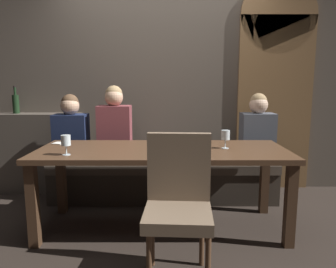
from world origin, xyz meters
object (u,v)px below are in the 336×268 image
(diner_bearded, at_px, (113,126))
(dessert_plate, at_px, (159,142))
(banquette_bench, at_px, (162,180))
(chair_near_side, at_px, (177,197))
(wine_glass_near_left, at_px, (64,141))
(diner_far_end, at_px, (256,129))
(wine_bottle_dark_red, at_px, (14,103))
(diner_redhead, at_px, (70,130))
(wine_glass_end_right, at_px, (224,135))
(fork_on_table, at_px, (173,143))
(wine_glass_far_left, at_px, (181,141))
(dining_table, at_px, (161,158))

(diner_bearded, distance_m, dessert_plate, 0.71)
(banquette_bench, bearing_deg, chair_near_side, -85.11)
(wine_glass_near_left, distance_m, dessert_plate, 0.90)
(diner_far_end, xyz_separation_m, wine_bottle_dark_red, (-2.80, 0.32, 0.27))
(banquette_bench, distance_m, chair_near_side, 1.46)
(diner_redhead, xyz_separation_m, diner_far_end, (2.06, 0.02, 0.00))
(wine_glass_end_right, bearing_deg, diner_bearded, 147.06)
(wine_glass_end_right, xyz_separation_m, fork_on_table, (-0.45, 0.24, -0.11))
(dessert_plate, bearing_deg, diner_far_end, 24.43)
(diner_redhead, height_order, wine_glass_far_left, diner_redhead)
(dining_table, height_order, diner_redhead, diner_redhead)
(diner_redhead, xyz_separation_m, wine_glass_near_left, (0.24, -0.95, 0.05))
(diner_bearded, relative_size, dessert_plate, 4.40)
(wine_glass_end_right, relative_size, wine_glass_near_left, 1.00)
(dining_table, relative_size, wine_glass_far_left, 13.41)
(diner_bearded, bearing_deg, fork_on_table, -35.92)
(diner_bearded, xyz_separation_m, fork_on_table, (0.65, -0.47, -0.10))
(fork_on_table, bearing_deg, chair_near_side, -108.21)
(chair_near_side, distance_m, wine_glass_far_left, 0.58)
(chair_near_side, relative_size, dessert_plate, 5.16)
(chair_near_side, bearing_deg, banquette_bench, 94.89)
(diner_far_end, relative_size, wine_glass_far_left, 4.59)
(dessert_plate, bearing_deg, wine_glass_near_left, -146.82)
(diner_bearded, height_order, fork_on_table, diner_bearded)
(banquette_bench, height_order, dessert_plate, dessert_plate)
(banquette_bench, bearing_deg, wine_glass_end_right, -50.62)
(diner_redhead, distance_m, wine_glass_far_left, 1.51)
(wine_bottle_dark_red, bearing_deg, chair_near_side, -43.26)
(diner_redhead, relative_size, dessert_plate, 3.91)
(diner_far_end, height_order, dessert_plate, diner_far_end)
(dessert_plate, bearing_deg, wine_glass_far_left, -67.82)
(diner_bearded, bearing_deg, dining_table, -53.56)
(dining_table, height_order, fork_on_table, fork_on_table)
(dessert_plate, bearing_deg, chair_near_side, -81.56)
(wine_glass_near_left, relative_size, dessert_plate, 0.86)
(wine_glass_near_left, bearing_deg, wine_bottle_dark_red, 127.37)
(diner_bearded, relative_size, wine_glass_far_left, 5.10)
(diner_far_end, relative_size, dessert_plate, 3.96)
(dining_table, xyz_separation_m, diner_redhead, (-1.02, 0.71, 0.15))
(wine_glass_near_left, xyz_separation_m, dessert_plate, (0.75, 0.49, -0.10))
(wine_glass_far_left, height_order, fork_on_table, wine_glass_far_left)
(chair_near_side, height_order, diner_bearded, diner_bearded)
(wine_glass_end_right, relative_size, fork_on_table, 0.96)
(banquette_bench, height_order, diner_far_end, diner_far_end)
(wine_bottle_dark_red, relative_size, dessert_plate, 1.72)
(dining_table, height_order, wine_glass_near_left, wine_glass_near_left)
(fork_on_table, bearing_deg, dessert_plate, 165.40)
(wine_bottle_dark_red, height_order, wine_glass_near_left, wine_bottle_dark_red)
(diner_redhead, relative_size, diner_far_end, 0.99)
(dining_table, distance_m, diner_far_end, 1.28)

